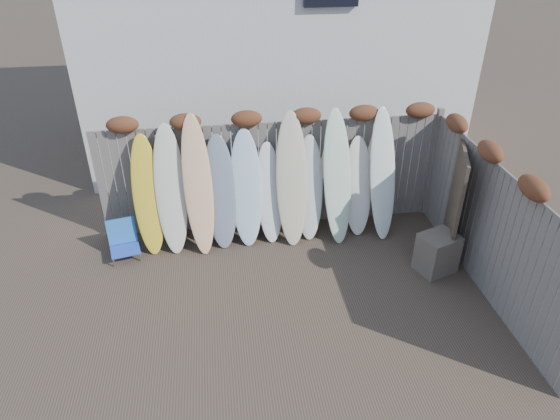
{
  "coord_description": "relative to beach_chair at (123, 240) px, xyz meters",
  "views": [
    {
      "loc": [
        -0.91,
        -5.46,
        5.09
      ],
      "look_at": [
        0.0,
        1.2,
        1.0
      ],
      "focal_mm": 32.0,
      "sensor_mm": 36.0,
      "label": 1
    }
  ],
  "objects": [
    {
      "name": "surfboard_5",
      "position": [
        2.52,
        0.27,
        0.57
      ],
      "size": [
        0.48,
        0.64,
        1.72
      ],
      "primitive_type": "ellipsoid",
      "rotation": [
        -0.31,
        0.0,
        0.04
      ],
      "color": "white",
      "rests_on": "ground"
    },
    {
      "name": "surfboard_3",
      "position": [
        1.68,
        0.24,
        0.66
      ],
      "size": [
        0.56,
        0.7,
        1.91
      ],
      "primitive_type": "ellipsoid",
      "rotation": [
        -0.31,
        0.0,
        0.03
      ],
      "color": "slate",
      "rests_on": "ground"
    },
    {
      "name": "right_fence",
      "position": [
        5.59,
        -1.49,
        0.85
      ],
      "size": [
        0.28,
        4.4,
        2.24
      ],
      "color": "slate",
      "rests_on": "ground"
    },
    {
      "name": "beach_chair",
      "position": [
        0.0,
        0.0,
        0.0
      ],
      "size": [
        0.57,
        0.6,
        0.63
      ],
      "color": "blue",
      "rests_on": "ground"
    },
    {
      "name": "house",
      "position": [
        3.09,
        4.76,
        2.91
      ],
      "size": [
        8.5,
        5.5,
        6.33
      ],
      "color": "silver",
      "rests_on": "ground"
    },
    {
      "name": "back_fence",
      "position": [
        2.65,
        0.66,
        0.89
      ],
      "size": [
        6.05,
        0.28,
        2.24
      ],
      "color": "slate",
      "rests_on": "ground"
    },
    {
      "name": "surfboard_1",
      "position": [
        0.86,
        0.23,
        0.77
      ],
      "size": [
        0.54,
        0.77,
        2.13
      ],
      "primitive_type": "ellipsoid",
      "rotation": [
        -0.31,
        0.0,
        0.03
      ],
      "color": "beige",
      "rests_on": "ground"
    },
    {
      "name": "surfboard_10",
      "position": [
        4.49,
        0.19,
        0.83
      ],
      "size": [
        0.48,
        0.8,
        2.24
      ],
      "primitive_type": "ellipsoid",
      "rotation": [
        -0.31,
        0.0,
        0.03
      ],
      "color": "white",
      "rests_on": "ground"
    },
    {
      "name": "surfboard_2",
      "position": [
        1.32,
        0.17,
        0.85
      ],
      "size": [
        0.56,
        0.85,
        2.29
      ],
      "primitive_type": "ellipsoid",
      "rotation": [
        -0.31,
        0.0,
        0.1
      ],
      "color": "#F4A676",
      "rests_on": "ground"
    },
    {
      "name": "surfboard_4",
      "position": [
        2.12,
        0.26,
        0.69
      ],
      "size": [
        0.56,
        0.71,
        1.97
      ],
      "primitive_type": "ellipsoid",
      "rotation": [
        -0.31,
        0.0,
        -0.02
      ],
      "color": "silver",
      "rests_on": "ground"
    },
    {
      "name": "surfboard_7",
      "position": [
        3.22,
        0.28,
        0.61
      ],
      "size": [
        0.53,
        0.69,
        1.8
      ],
      "primitive_type": "ellipsoid",
      "rotation": [
        -0.31,
        0.0,
        -0.09
      ],
      "color": "silver",
      "rests_on": "ground"
    },
    {
      "name": "surfboard_9",
      "position": [
        4.1,
        0.29,
        0.57
      ],
      "size": [
        0.51,
        0.64,
        1.73
      ],
      "primitive_type": "ellipsoid",
      "rotation": [
        -0.31,
        0.0,
        -0.03
      ],
      "color": "white",
      "rests_on": "ground"
    },
    {
      "name": "surfboard_0",
      "position": [
        0.47,
        0.23,
        0.7
      ],
      "size": [
        0.53,
        0.74,
        1.99
      ],
      "primitive_type": "ellipsoid",
      "rotation": [
        -0.31,
        0.0,
        0.07
      ],
      "color": "yellow",
      "rests_on": "ground"
    },
    {
      "name": "surfboard_6",
      "position": [
        2.9,
        0.21,
        0.83
      ],
      "size": [
        0.57,
        0.81,
        2.24
      ],
      "primitive_type": "ellipsoid",
      "rotation": [
        -0.31,
        0.0,
        -0.04
      ],
      "color": "beige",
      "rests_on": "ground"
    },
    {
      "name": "ground",
      "position": [
        2.59,
        -1.74,
        -0.29
      ],
      "size": [
        80.0,
        80.0,
        0.0
      ],
      "primitive_type": "plane",
      "color": "#493A2D"
    },
    {
      "name": "lattice_panel",
      "position": [
        5.44,
        -0.65,
        0.67
      ],
      "size": [
        0.5,
        1.22,
        1.92
      ],
      "primitive_type": "cube",
      "rotation": [
        0.0,
        0.0,
        -0.36
      ],
      "color": "#2E201C",
      "rests_on": "ground"
    },
    {
      "name": "wooden_crate",
      "position": [
        5.07,
        -1.12,
        0.04
      ],
      "size": [
        0.7,
        0.64,
        0.67
      ],
      "primitive_type": "cube",
      "rotation": [
        0.0,
        0.0,
        0.35
      ],
      "color": "#4D403A",
      "rests_on": "ground"
    },
    {
      "name": "surfboard_8",
      "position": [
        3.68,
        0.17,
        0.84
      ],
      "size": [
        0.53,
        0.82,
        2.26
      ],
      "primitive_type": "ellipsoid",
      "rotation": [
        -0.31,
        0.0,
        0.06
      ],
      "color": "silver",
      "rests_on": "ground"
    }
  ]
}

